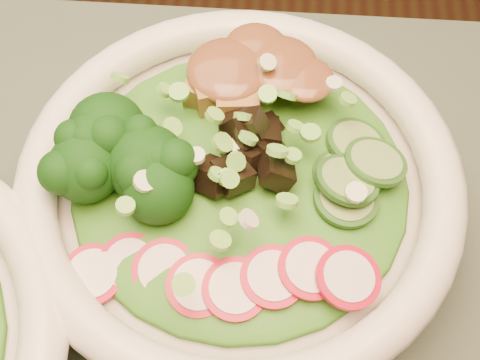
# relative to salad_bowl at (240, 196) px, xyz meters

# --- Properties ---
(salad_bowl) EXTENTS (0.28, 0.28, 0.08)m
(salad_bowl) POSITION_rel_salad_bowl_xyz_m (0.00, 0.00, 0.00)
(salad_bowl) COLOR white
(salad_bowl) RESTS_ON dining_table
(lettuce_bed) EXTENTS (0.21, 0.21, 0.03)m
(lettuce_bed) POSITION_rel_salad_bowl_xyz_m (-0.00, 0.00, 0.02)
(lettuce_bed) COLOR #2A6515
(lettuce_bed) RESTS_ON salad_bowl
(broccoli_florets) EXTENTS (0.09, 0.08, 0.05)m
(broccoli_florets) POSITION_rel_salad_bowl_xyz_m (-0.07, -0.00, 0.04)
(broccoli_florets) COLOR black
(broccoli_florets) RESTS_ON salad_bowl
(radish_slices) EXTENTS (0.12, 0.05, 0.02)m
(radish_slices) POSITION_rel_salad_bowl_xyz_m (0.00, -0.07, 0.03)
(radish_slices) COLOR #B50D28
(radish_slices) RESTS_ON salad_bowl
(cucumber_slices) EXTENTS (0.08, 0.08, 0.04)m
(cucumber_slices) POSITION_rel_salad_bowl_xyz_m (0.07, -0.00, 0.03)
(cucumber_slices) COLOR #80A55C
(cucumber_slices) RESTS_ON salad_bowl
(mushroom_heap) EXTENTS (0.08, 0.08, 0.04)m
(mushroom_heap) POSITION_rel_salad_bowl_xyz_m (0.00, 0.01, 0.04)
(mushroom_heap) COLOR black
(mushroom_heap) RESTS_ON salad_bowl
(tofu_cubes) EXTENTS (0.10, 0.07, 0.04)m
(tofu_cubes) POSITION_rel_salad_bowl_xyz_m (0.00, 0.07, 0.03)
(tofu_cubes) COLOR #915F30
(tofu_cubes) RESTS_ON salad_bowl
(peanut_sauce) EXTENTS (0.07, 0.06, 0.02)m
(peanut_sauce) POSITION_rel_salad_bowl_xyz_m (0.00, 0.07, 0.05)
(peanut_sauce) COLOR brown
(peanut_sauce) RESTS_ON tofu_cubes
(scallion_garnish) EXTENTS (0.20, 0.20, 0.03)m
(scallion_garnish) POSITION_rel_salad_bowl_xyz_m (-0.00, 0.00, 0.05)
(scallion_garnish) COLOR #71C043
(scallion_garnish) RESTS_ON salad_bowl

